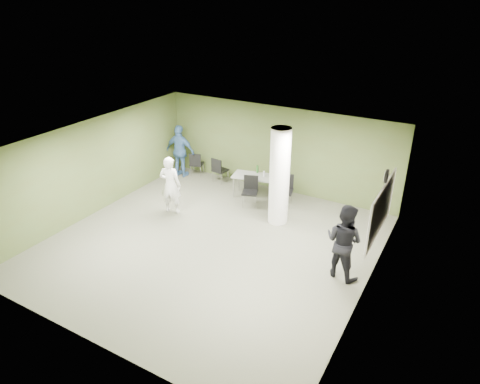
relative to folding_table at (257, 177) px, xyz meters
The scene contains 17 objects.
floor 3.21m from the folding_table, 85.02° to the right, with size 8.00×8.00×0.00m, color #4E4F3E.
ceiling 3.79m from the folding_table, 85.02° to the right, with size 8.00×8.00×0.00m, color white.
wall_back 1.16m from the folding_table, 72.67° to the left, with size 8.00×0.02×2.80m, color #4A5427.
wall_left 4.92m from the folding_table, 140.01° to the right, with size 0.02×8.00×2.80m, color #4A5427.
wall_right_cream 5.34m from the folding_table, 36.20° to the right, with size 0.02×8.00×2.80m, color beige.
column 1.85m from the folding_table, 41.53° to the right, with size 0.56×0.56×2.80m, color silver.
whiteboard 4.69m from the folding_table, 24.67° to the right, with size 0.05×2.30×1.30m.
wall_clock 4.91m from the folding_table, 24.66° to the right, with size 0.06×0.32×0.32m.
folding_table is the anchor object (origin of this frame).
wastebasket 0.85m from the folding_table, 146.53° to the left, with size 0.24×0.24×0.27m, color #4C4C4C.
chair_back_left 2.71m from the folding_table, behind, with size 0.55×0.55×0.87m.
chair_back_right 1.68m from the folding_table, 168.90° to the left, with size 0.50×0.50×0.90m.
chair_table_left 0.60m from the folding_table, 82.47° to the right, with size 0.59×0.59×0.93m.
chair_table_right 1.01m from the folding_table, ahead, with size 0.59×0.59×0.97m.
woman_white 2.79m from the folding_table, 128.51° to the right, with size 0.64×0.42×1.76m, color silver.
man_black 4.55m from the folding_table, 36.87° to the right, with size 0.89×0.70×1.84m, color black.
man_blue 3.14m from the folding_table, behind, with size 1.09×0.46×1.87m, color #3A5F90.
Camera 1 is at (5.39, -7.93, 6.12)m, focal length 32.00 mm.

